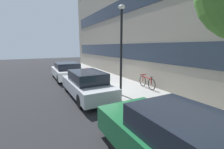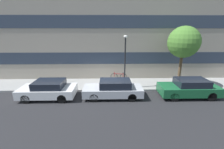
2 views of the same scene
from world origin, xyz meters
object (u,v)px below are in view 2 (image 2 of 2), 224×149
object	(u,v)px
parked_car_silver	(113,89)
bicycle	(119,76)
fire_hydrant	(58,84)
lamp_post	(125,56)
parked_car_white	(48,89)
parked_car_green	(189,88)
street_tree	(184,42)

from	to	relation	value
parked_car_silver	bicycle	xyz separation A→B (m)	(0.61, 3.43, -0.14)
parked_car_silver	fire_hydrant	distance (m)	4.83
bicycle	lamp_post	distance (m)	3.03
parked_car_white	parked_car_silver	xyz separation A→B (m)	(4.70, 0.00, -0.00)
parked_car_green	lamp_post	bearing A→B (deg)	-17.47
bicycle	lamp_post	bearing A→B (deg)	106.01
parked_car_silver	lamp_post	bearing A→B (deg)	-123.05
parked_car_green	street_tree	size ratio (longest dim) A/B	0.85
parked_car_green	fire_hydrant	bearing A→B (deg)	-9.01
parked_car_silver	lamp_post	world-z (taller)	lamp_post
bicycle	fire_hydrant	bearing A→B (deg)	25.92
parked_car_white	street_tree	size ratio (longest dim) A/B	0.79
bicycle	street_tree	distance (m)	6.20
parked_car_green	lamp_post	distance (m)	5.27
parked_car_white	lamp_post	size ratio (longest dim) A/B	0.92
parked_car_green	bicycle	bearing A→B (deg)	-34.76
parked_car_white	bicycle	distance (m)	6.32
bicycle	lamp_post	xyz separation A→B (m)	(0.34, -1.98, 2.27)
parked_car_white	lamp_post	distance (m)	6.20
parked_car_white	street_tree	distance (m)	10.96
bicycle	street_tree	world-z (taller)	street_tree
parked_car_green	bicycle	size ratio (longest dim) A/B	2.74
fire_hydrant	street_tree	size ratio (longest dim) A/B	0.14
fire_hydrant	bicycle	distance (m)	5.48
lamp_post	parked_car_silver	bearing A→B (deg)	-123.05
parked_car_green	street_tree	xyz separation A→B (m)	(0.08, 1.89, 3.13)
lamp_post	parked_car_white	bearing A→B (deg)	-165.59
parked_car_silver	street_tree	xyz separation A→B (m)	(5.63, 1.89, 3.16)
parked_car_white	lamp_post	bearing A→B (deg)	-165.59
fire_hydrant	bicycle	xyz separation A→B (m)	(5.16, 1.83, 0.03)
parked_car_white	parked_car_green	distance (m)	10.25
parked_car_white	lamp_post	world-z (taller)	lamp_post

